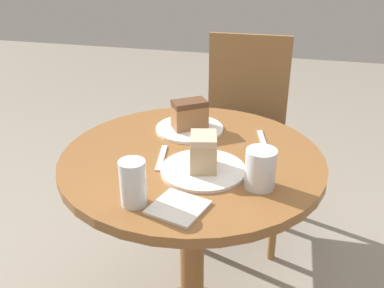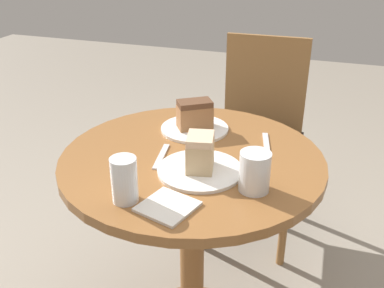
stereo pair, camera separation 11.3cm
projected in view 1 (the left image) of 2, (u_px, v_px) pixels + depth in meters
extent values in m
cylinder|color=brown|center=(192.00, 253.00, 1.55)|extent=(0.08, 0.08, 0.70)
cylinder|color=brown|center=(192.00, 160.00, 1.39)|extent=(0.81, 0.81, 0.03)
cylinder|color=olive|center=(194.00, 208.00, 2.05)|extent=(0.04, 0.04, 0.45)
cylinder|color=olive|center=(274.00, 218.00, 1.98)|extent=(0.04, 0.04, 0.45)
cylinder|color=olive|center=(209.00, 166.00, 2.41)|extent=(0.04, 0.04, 0.45)
cylinder|color=olive|center=(278.00, 173.00, 2.34)|extent=(0.04, 0.04, 0.45)
cube|color=black|center=(241.00, 146.00, 2.09)|extent=(0.42, 0.45, 0.03)
cube|color=olive|center=(248.00, 82.00, 2.17)|extent=(0.39, 0.03, 0.46)
cylinder|color=white|center=(203.00, 170.00, 1.29)|extent=(0.25, 0.25, 0.01)
cylinder|color=white|center=(190.00, 129.00, 1.55)|extent=(0.23, 0.23, 0.01)
cube|color=tan|center=(203.00, 155.00, 1.27)|extent=(0.09, 0.11, 0.08)
cube|color=beige|center=(204.00, 139.00, 1.25)|extent=(0.09, 0.10, 0.02)
cube|color=#9E6B42|center=(190.00, 117.00, 1.53)|extent=(0.13, 0.12, 0.08)
cube|color=brown|center=(189.00, 104.00, 1.51)|extent=(0.13, 0.12, 0.02)
cylinder|color=beige|center=(260.00, 177.00, 1.20)|extent=(0.07, 0.07, 0.06)
cylinder|color=white|center=(260.00, 169.00, 1.19)|extent=(0.08, 0.08, 0.11)
cylinder|color=silver|center=(133.00, 190.00, 1.13)|extent=(0.06, 0.06, 0.08)
cylinder|color=white|center=(133.00, 183.00, 1.12)|extent=(0.07, 0.07, 0.12)
cube|color=silver|center=(178.00, 207.00, 1.12)|extent=(0.16, 0.16, 0.01)
cube|color=silver|center=(161.00, 158.00, 1.36)|extent=(0.04, 0.16, 0.00)
cube|color=silver|center=(262.00, 139.00, 1.48)|extent=(0.05, 0.14, 0.00)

